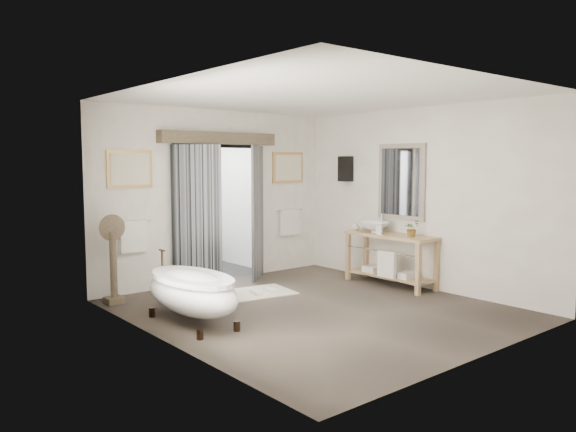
% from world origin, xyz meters
% --- Properties ---
extents(ground_plane, '(5.00, 5.00, 0.00)m').
position_xyz_m(ground_plane, '(0.00, 0.00, 0.00)').
color(ground_plane, brown).
extents(room_shell, '(4.52, 5.02, 2.91)m').
position_xyz_m(room_shell, '(-0.04, -0.12, 1.86)').
color(room_shell, silver).
rests_on(room_shell, ground_plane).
extents(shower_room, '(2.22, 2.01, 2.51)m').
position_xyz_m(shower_room, '(0.00, 3.99, 0.91)').
color(shower_room, '#2A2A2B').
rests_on(shower_room, ground_plane).
extents(back_wall_dressing, '(3.82, 0.68, 2.52)m').
position_xyz_m(back_wall_dressing, '(0.00, 2.32, 1.56)').
color(back_wall_dressing, black).
rests_on(back_wall_dressing, ground_plane).
extents(clawfoot_tub, '(0.77, 1.73, 0.85)m').
position_xyz_m(clawfoot_tub, '(-1.65, 0.48, 0.41)').
color(clawfoot_tub, black).
rests_on(clawfoot_tub, ground_plane).
extents(vanity, '(0.57, 1.60, 0.85)m').
position_xyz_m(vanity, '(1.95, 0.34, 0.51)').
color(vanity, tan).
rests_on(vanity, ground_plane).
extents(pedestal_mirror, '(0.38, 0.25, 1.29)m').
position_xyz_m(pedestal_mirror, '(-2.01, 2.10, 0.55)').
color(pedestal_mirror, brown).
rests_on(pedestal_mirror, ground_plane).
extents(rug, '(1.31, 0.98, 0.01)m').
position_xyz_m(rug, '(-0.11, 1.31, 0.01)').
color(rug, beige).
rests_on(rug, ground_plane).
extents(slippers, '(0.41, 0.30, 0.05)m').
position_xyz_m(slippers, '(-0.01, 1.18, 0.04)').
color(slippers, silver).
rests_on(slippers, rug).
extents(basin, '(0.63, 0.63, 0.18)m').
position_xyz_m(basin, '(1.93, 0.67, 0.94)').
color(basin, white).
rests_on(basin, vanity).
extents(plant, '(0.24, 0.21, 0.27)m').
position_xyz_m(plant, '(1.98, -0.07, 0.98)').
color(plant, gray).
rests_on(plant, vanity).
extents(soap_bottle_a, '(0.13, 0.13, 0.21)m').
position_xyz_m(soap_bottle_a, '(1.82, 0.46, 0.96)').
color(soap_bottle_a, gray).
rests_on(soap_bottle_a, vanity).
extents(soap_bottle_b, '(0.16, 0.16, 0.16)m').
position_xyz_m(soap_bottle_b, '(1.90, 1.07, 0.93)').
color(soap_bottle_b, gray).
rests_on(soap_bottle_b, vanity).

